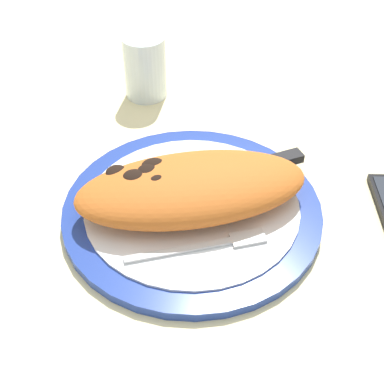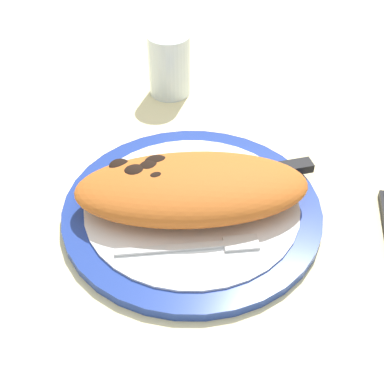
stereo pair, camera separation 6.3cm
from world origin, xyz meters
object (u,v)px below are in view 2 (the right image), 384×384
object	(u,v)px
calzone	(189,188)
water_glass	(169,68)
knife	(251,175)
plate	(192,209)
fork	(201,246)

from	to	relation	value
calzone	water_glass	size ratio (longest dim) A/B	2.98
knife	water_glass	bearing A→B (deg)	121.72
plate	knife	size ratio (longest dim) A/B	1.37
knife	water_glass	distance (cm)	26.65
fork	water_glass	xyz separation A→B (cm)	(-8.65, 35.38, 2.61)
plate	knife	bearing A→B (deg)	38.99
plate	fork	distance (cm)	7.33
calzone	knife	distance (cm)	9.77
knife	fork	bearing A→B (deg)	-112.51
water_glass	fork	bearing A→B (deg)	-76.25
plate	calzone	xyz separation A→B (cm)	(-0.41, -0.04, 3.48)
knife	water_glass	xyz separation A→B (cm)	(-13.96, 22.58, 2.31)
calzone	water_glass	xyz separation A→B (cm)	(-6.41, 28.40, 0.14)
calzone	fork	world-z (taller)	calzone
calzone	fork	xyz separation A→B (cm)	(2.24, -6.98, -2.46)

